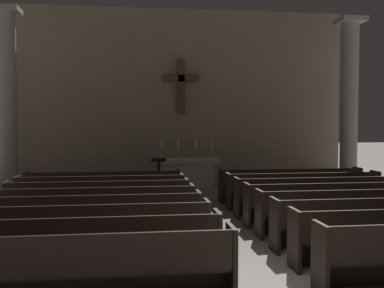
# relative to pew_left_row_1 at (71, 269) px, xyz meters

# --- Properties ---
(pew_left_row_1) EXTENTS (4.11, 0.50, 0.95)m
(pew_left_row_1) POSITION_rel_pew_left_row_1_xyz_m (0.00, 0.00, 0.00)
(pew_left_row_1) COLOR black
(pew_left_row_1) RESTS_ON ground
(pew_left_row_2) EXTENTS (4.11, 0.50, 0.95)m
(pew_left_row_2) POSITION_rel_pew_left_row_1_xyz_m (0.00, 0.98, 0.00)
(pew_left_row_2) COLOR black
(pew_left_row_2) RESTS_ON ground
(pew_left_row_3) EXTENTS (4.11, 0.50, 0.95)m
(pew_left_row_3) POSITION_rel_pew_left_row_1_xyz_m (0.00, 1.95, 0.00)
(pew_left_row_3) COLOR black
(pew_left_row_3) RESTS_ON ground
(pew_left_row_4) EXTENTS (4.11, 0.50, 0.95)m
(pew_left_row_4) POSITION_rel_pew_left_row_1_xyz_m (0.00, 2.93, 0.00)
(pew_left_row_4) COLOR black
(pew_left_row_4) RESTS_ON ground
(pew_left_row_5) EXTENTS (4.11, 0.50, 0.95)m
(pew_left_row_5) POSITION_rel_pew_left_row_1_xyz_m (0.00, 3.91, 0.00)
(pew_left_row_5) COLOR black
(pew_left_row_5) RESTS_ON ground
(pew_left_row_6) EXTENTS (4.11, 0.50, 0.95)m
(pew_left_row_6) POSITION_rel_pew_left_row_1_xyz_m (0.00, 4.89, 0.00)
(pew_left_row_6) COLOR black
(pew_left_row_6) RESTS_ON ground
(pew_left_row_7) EXTENTS (4.11, 0.50, 0.95)m
(pew_left_row_7) POSITION_rel_pew_left_row_1_xyz_m (0.00, 5.86, 0.00)
(pew_left_row_7) COLOR black
(pew_left_row_7) RESTS_ON ground
(pew_left_row_8) EXTENTS (4.11, 0.50, 0.95)m
(pew_left_row_8) POSITION_rel_pew_left_row_1_xyz_m (0.00, 6.84, 0.00)
(pew_left_row_8) COLOR black
(pew_left_row_8) RESTS_ON ground
(pew_right_row_3) EXTENTS (4.11, 0.50, 0.95)m
(pew_right_row_3) POSITION_rel_pew_left_row_1_xyz_m (5.25, 1.95, 0.00)
(pew_right_row_3) COLOR black
(pew_right_row_3) RESTS_ON ground
(pew_right_row_4) EXTENTS (4.11, 0.50, 0.95)m
(pew_right_row_4) POSITION_rel_pew_left_row_1_xyz_m (5.25, 2.93, 0.00)
(pew_right_row_4) COLOR black
(pew_right_row_4) RESTS_ON ground
(pew_right_row_5) EXTENTS (4.11, 0.50, 0.95)m
(pew_right_row_5) POSITION_rel_pew_left_row_1_xyz_m (5.25, 3.91, 0.00)
(pew_right_row_5) COLOR black
(pew_right_row_5) RESTS_ON ground
(pew_right_row_6) EXTENTS (4.11, 0.50, 0.95)m
(pew_right_row_6) POSITION_rel_pew_left_row_1_xyz_m (5.25, 4.89, 0.00)
(pew_right_row_6) COLOR black
(pew_right_row_6) RESTS_ON ground
(pew_right_row_7) EXTENTS (4.11, 0.50, 0.95)m
(pew_right_row_7) POSITION_rel_pew_left_row_1_xyz_m (5.25, 5.86, 0.00)
(pew_right_row_7) COLOR black
(pew_right_row_7) RESTS_ON ground
(pew_right_row_8) EXTENTS (4.11, 0.50, 0.95)m
(pew_right_row_8) POSITION_rel_pew_left_row_1_xyz_m (5.25, 6.84, 0.00)
(pew_right_row_8) COLOR black
(pew_right_row_8) RESTS_ON ground
(column_left_third) EXTENTS (0.91, 0.91, 5.93)m
(column_left_third) POSITION_rel_pew_left_row_1_xyz_m (-3.22, 9.88, 2.40)
(column_left_third) COLOR #ADA89E
(column_left_third) RESTS_ON ground
(column_right_third) EXTENTS (0.91, 0.91, 5.93)m
(column_right_third) POSITION_rel_pew_left_row_1_xyz_m (8.47, 9.88, 2.40)
(column_right_third) COLOR #ADA89E
(column_right_third) RESTS_ON ground
(altar) EXTENTS (2.20, 0.90, 1.01)m
(altar) POSITION_rel_pew_left_row_1_xyz_m (2.63, 9.78, 0.06)
(altar) COLOR #BCB7AD
(altar) RESTS_ON ground
(candlestick_outer_left) EXTENTS (0.16, 0.16, 0.67)m
(candlestick_outer_left) POSITION_rel_pew_left_row_1_xyz_m (1.78, 9.78, 0.75)
(candlestick_outer_left) COLOR #B79338
(candlestick_outer_left) RESTS_ON altar
(candlestick_inner_left) EXTENTS (0.16, 0.16, 0.67)m
(candlestick_inner_left) POSITION_rel_pew_left_row_1_xyz_m (2.33, 9.78, 0.75)
(candlestick_inner_left) COLOR #B79338
(candlestick_inner_left) RESTS_ON altar
(candlestick_inner_right) EXTENTS (0.16, 0.16, 0.67)m
(candlestick_inner_right) POSITION_rel_pew_left_row_1_xyz_m (2.93, 9.78, 0.75)
(candlestick_inner_right) COLOR #B79338
(candlestick_inner_right) RESTS_ON altar
(candlestick_outer_right) EXTENTS (0.16, 0.16, 0.67)m
(candlestick_outer_right) POSITION_rel_pew_left_row_1_xyz_m (3.48, 9.78, 0.75)
(candlestick_outer_right) COLOR #B79338
(candlestick_outer_right) RESTS_ON altar
(apse_with_cross) EXTENTS (12.66, 0.50, 6.50)m
(apse_with_cross) POSITION_rel_pew_left_row_1_xyz_m (2.63, 11.84, 2.78)
(apse_with_cross) COLOR gray
(apse_with_cross) RESTS_ON ground
(lectern) EXTENTS (0.44, 0.36, 1.15)m
(lectern) POSITION_rel_pew_left_row_1_xyz_m (1.59, 8.58, 0.07)
(lectern) COLOR black
(lectern) RESTS_ON ground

